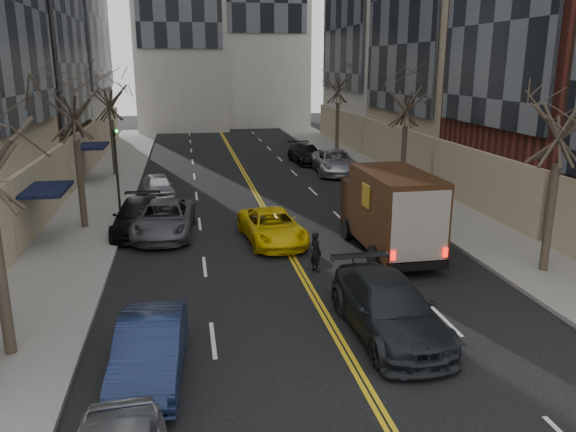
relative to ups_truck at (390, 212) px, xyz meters
name	(u,v)px	position (x,y,z in m)	size (l,w,h in m)	color
sidewalk_left	(101,195)	(-12.98, 12.72, -1.66)	(4.00, 66.00, 0.15)	slate
sidewalk_right	(393,183)	(5.02, 12.72, -1.66)	(4.00, 66.00, 0.15)	slate
tree_lf_mid	(71,85)	(-12.78, 5.72, 4.86)	(3.20, 3.20, 8.91)	#382D23
tree_lf_far	(109,87)	(-12.78, 18.72, 4.29)	(3.20, 3.20, 8.12)	#382D23
tree_rt_near	(565,96)	(4.82, -3.28, 4.72)	(3.20, 3.20, 8.71)	#382D23
tree_rt_mid	(407,87)	(4.82, 10.72, 4.43)	(3.20, 3.20, 8.32)	#382D23
tree_rt_far	(338,73)	(4.82, 25.72, 5.00)	(3.20, 3.20, 9.11)	#382D23
traffic_signal	(116,162)	(-11.38, 7.72, 1.08)	(0.29, 0.26, 4.70)	black
ups_truck	(390,212)	(0.00, 0.00, 0.00)	(2.62, 6.32, 3.45)	black
observer_sedan	(389,308)	(-2.51, -6.79, -0.94)	(2.40, 5.59, 1.61)	black
taxi	(272,227)	(-4.45, 2.32, -1.05)	(2.28, 4.94, 1.37)	#E2C109
pedestrian	(316,252)	(-3.41, -1.51, -0.97)	(0.56, 0.37, 1.53)	black
parked_lf_b	(150,350)	(-9.08, -7.92, -1.00)	(1.56, 4.47, 1.47)	#121C3A
parked_lf_c	(164,219)	(-9.08, 4.19, -0.99)	(2.50, 5.42, 1.51)	#4C4F54
parked_lf_d	(138,217)	(-10.28, 4.83, -1.01)	(2.05, 5.03, 1.46)	black
parked_lf_e	(158,186)	(-9.64, 11.70, -1.06)	(1.61, 3.99, 1.36)	#B5B9BE
parked_rt_a	(362,197)	(1.12, 7.07, -1.05)	(1.45, 4.15, 1.37)	#474A4E
parked_rt_b	(335,162)	(2.32, 16.99, -0.92)	(2.72, 5.89, 1.64)	#B7B9C0
parked_rt_c	(306,154)	(1.22, 21.61, -1.01)	(2.04, 5.03, 1.46)	black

